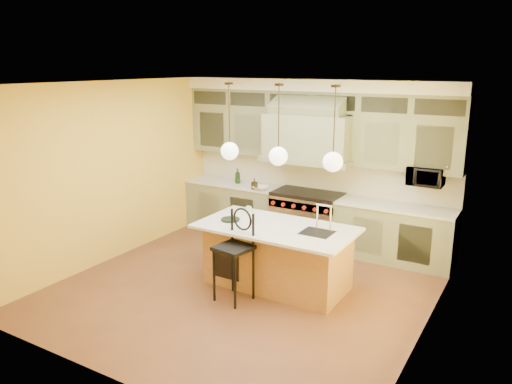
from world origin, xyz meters
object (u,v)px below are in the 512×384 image
Objects in this scene: range at (307,218)px; microwave at (426,176)px; kitchen_island at (277,255)px; counter_stool at (235,249)px.

microwave reaches higher than range.
range is 1.84m from kitchen_island.
counter_stool is at bearing -125.97° from microwave.
counter_stool reaches higher than range.
range is 0.54× the size of kitchen_island.
counter_stool is at bearing -88.25° from range.
microwave reaches higher than counter_stool.
kitchen_island reaches higher than range.
microwave is at bearing 3.12° from range.
microwave is at bearing 62.63° from counter_stool.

